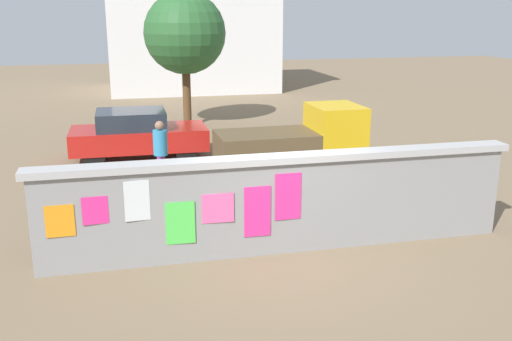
% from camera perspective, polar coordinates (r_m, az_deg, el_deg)
% --- Properties ---
extents(ground, '(60.00, 60.00, 0.00)m').
position_cam_1_polar(ground, '(17.98, -4.47, 2.13)').
color(ground, '#7A664C').
extents(poster_wall, '(8.53, 0.42, 1.76)m').
position_cam_1_polar(poster_wall, '(10.20, 2.55, -3.15)').
color(poster_wall, gray).
rests_on(poster_wall, ground).
extents(auto_rickshaw_truck, '(3.63, 1.56, 1.85)m').
position_cam_1_polar(auto_rickshaw_truck, '(14.53, 4.06, 2.53)').
color(auto_rickshaw_truck, black).
rests_on(auto_rickshaw_truck, ground).
extents(car_parked, '(3.82, 1.74, 1.40)m').
position_cam_1_polar(car_parked, '(16.93, -11.53, 3.54)').
color(car_parked, black).
rests_on(car_parked, ground).
extents(motorcycle, '(1.90, 0.56, 0.87)m').
position_cam_1_polar(motorcycle, '(12.42, -14.55, -2.32)').
color(motorcycle, black).
rests_on(motorcycle, ground).
extents(bicycle_near, '(1.68, 0.52, 0.95)m').
position_cam_1_polar(bicycle_near, '(11.86, -2.19, -3.16)').
color(bicycle_near, black).
rests_on(bicycle_near, ground).
extents(bicycle_far, '(1.68, 0.53, 0.95)m').
position_cam_1_polar(bicycle_far, '(12.73, 16.94, -2.53)').
color(bicycle_far, black).
rests_on(bicycle_far, ground).
extents(person_walking, '(0.46, 0.46, 1.62)m').
position_cam_1_polar(person_walking, '(14.03, -9.32, 2.25)').
color(person_walking, purple).
rests_on(person_walking, ground).
extents(tree_roadside, '(2.91, 2.91, 4.77)m').
position_cam_1_polar(tree_roadside, '(21.35, -6.97, 13.15)').
color(tree_roadside, brown).
rests_on(tree_roadside, ground).
extents(building_background, '(8.70, 6.17, 6.95)m').
position_cam_1_polar(building_background, '(31.49, -6.49, 14.27)').
color(building_background, silver).
rests_on(building_background, ground).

